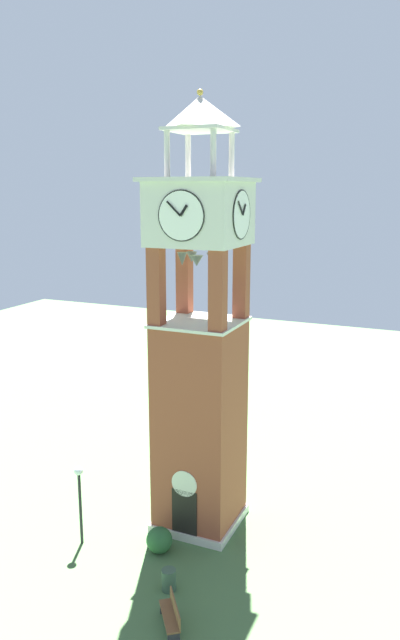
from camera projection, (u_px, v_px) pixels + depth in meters
name	position (u px, v px, depth m)	size (l,w,h in m)	color
ground	(200.00, 521.00, 25.23)	(80.00, 80.00, 0.00)	#476B3D
clock_tower	(200.00, 362.00, 23.66)	(3.71, 3.71, 17.64)	brown
park_bench	(171.00, 615.00, 19.01)	(1.31, 1.54, 0.95)	brown
lamp_post	(80.00, 489.00, 23.17)	(0.36, 0.36, 3.37)	black
trash_bin	(169.00, 580.00, 20.83)	(0.52, 0.52, 0.80)	#38513D
shrub_near_entry	(159.00, 540.00, 23.00)	(1.03, 1.03, 1.03)	#28562D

